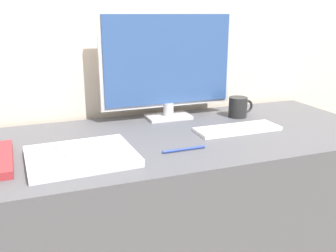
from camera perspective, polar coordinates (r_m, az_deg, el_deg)
The scene contains 8 objects.
wall_back at distance 1.57m, azimuth -4.37°, elevation 18.52°, with size 3.60×0.05×2.40m.
desk at distance 1.46m, azimuth 0.49°, elevation -15.58°, with size 1.51×0.62×0.74m.
monitor at distance 1.47m, azimuth 0.01°, elevation 9.48°, with size 0.54×0.11×0.42m.
keyboard at distance 1.37m, azimuth 10.55°, elevation -0.42°, with size 0.31×0.11×0.01m.
laptop at distance 1.11m, azimuth -13.11°, elevation -4.52°, with size 0.31×0.26×0.02m.
ereader at distance 1.10m, azimuth -12.38°, elevation -3.70°, with size 0.17×0.21×0.01m.
coffee_mug at distance 1.55m, azimuth 10.68°, elevation 2.86°, with size 0.11×0.08×0.08m.
pen at distance 1.16m, azimuth 2.43°, elevation -3.58°, with size 0.14×0.01×0.01m.
Camera 1 is at (-0.44, -0.93, 1.15)m, focal length 40.00 mm.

